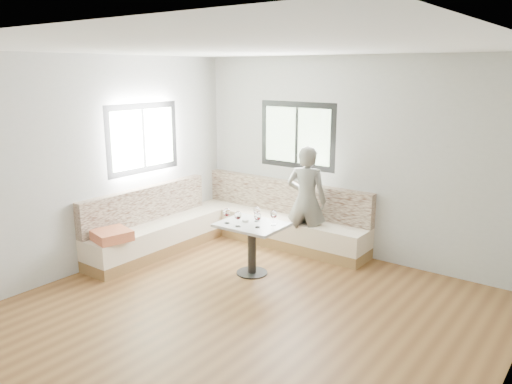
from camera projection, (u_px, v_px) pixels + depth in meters
room at (239, 189)px, 5.13m from camera, size 5.01×5.01×2.81m
banquette at (225, 226)px, 7.46m from camera, size 2.90×2.80×0.95m
table at (252, 236)px, 6.43m from camera, size 0.85×0.68×0.69m
person at (306, 201)px, 7.10m from camera, size 0.65×0.51×1.58m
olive_ramekin at (245, 221)px, 6.45m from camera, size 0.09×0.09×0.03m
wine_glass_a at (227, 213)px, 6.37m from camera, size 0.09×0.09×0.20m
wine_glass_b at (238, 216)px, 6.24m from camera, size 0.09×0.09×0.20m
wine_glass_c at (258, 217)px, 6.20m from camera, size 0.09×0.09×0.20m
wine_glass_d at (257, 211)px, 6.45m from camera, size 0.09×0.09×0.20m
wine_glass_e at (274, 215)px, 6.29m from camera, size 0.09×0.09×0.20m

